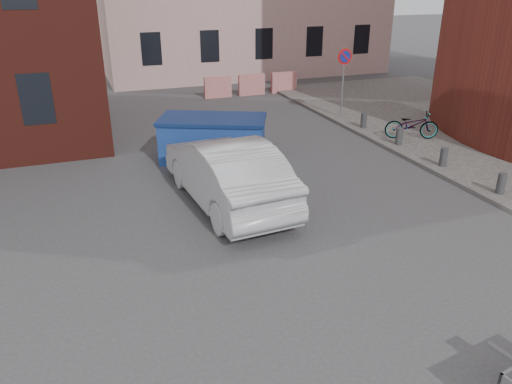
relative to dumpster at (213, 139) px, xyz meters
name	(u,v)px	position (x,y,z in m)	size (l,w,h in m)	color
ground	(311,263)	(0.11, -6.64, -0.68)	(120.00, 120.00, 0.00)	#38383A
no_parking_sign	(344,69)	(6.11, 2.84, 1.34)	(0.60, 0.09, 2.65)	gray
bollards	(444,157)	(6.11, -3.24, -0.28)	(0.22, 9.02, 0.55)	#3A3A3D
barriers	(252,85)	(4.31, 8.36, -0.18)	(4.70, 0.18, 1.00)	red
dumpster	(213,139)	(0.00, 0.00, 0.00)	(3.61, 2.85, 1.35)	navy
silver_car	(227,171)	(-0.58, -3.26, 0.16)	(1.77, 5.07, 1.67)	silver
bicycle	(412,125)	(6.91, -0.59, -0.08)	(0.63, 1.81, 0.95)	black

